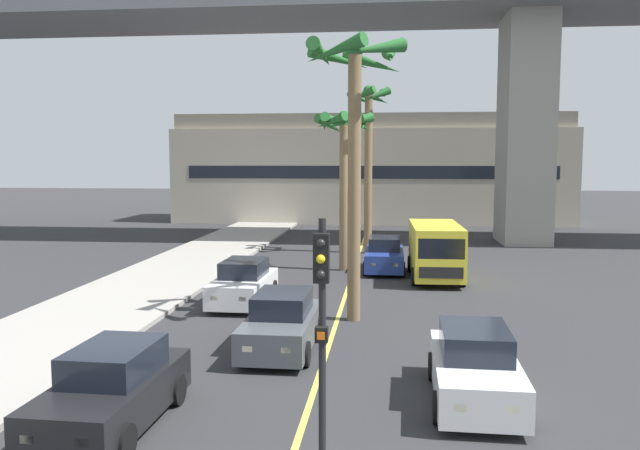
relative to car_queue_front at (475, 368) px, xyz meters
The scene contains 14 objects.
sidewalk_left 11.98m from the car_queue_front, 163.15° to the left, with size 4.80×80.00×0.15m, color #9E9991.
lane_stripe_center 12.00m from the car_queue_front, 106.75° to the left, with size 0.14×56.00×0.01m, color #DBCC4C.
bridge_overpass 30.56m from the car_queue_front, 95.30° to the left, with size 77.25×8.00×17.93m.
pier_building_backdrop 40.90m from the car_queue_front, 94.86° to the left, with size 31.75×8.04×8.72m.
car_queue_front is the anchor object (origin of this frame).
car_queue_second 7.36m from the car_queue_front, 163.40° to the right, with size 1.92×4.15×1.56m.
car_queue_third 16.07m from the car_queue_front, 97.29° to the left, with size 1.84×4.10×1.56m.
car_queue_fourth 11.04m from the car_queue_front, 128.96° to the left, with size 1.89×4.13×1.56m.
car_queue_fifth 5.64m from the car_queue_front, 145.71° to the left, with size 1.87×4.12×1.56m.
delivery_van 14.16m from the car_queue_front, 89.44° to the left, with size 2.24×5.29×2.36m.
traffic_light_median_near 5.13m from the car_queue_front, 127.21° to the right, with size 0.24×0.37×4.20m.
palm_tree_near_median 9.54m from the car_queue_front, 113.64° to the left, with size 3.20×3.31×8.83m.
palm_tree_mid_median 22.63m from the car_queue_front, 97.91° to the left, with size 2.50×2.65×9.06m.
palm_tree_far_median 17.20m from the car_queue_front, 103.83° to the left, with size 2.83×2.83×7.31m.
Camera 1 is at (1.62, -1.03, 5.10)m, focal length 36.31 mm.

